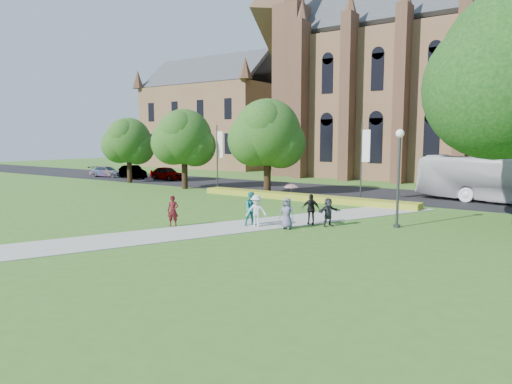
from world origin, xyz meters
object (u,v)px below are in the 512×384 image
Objects in this scene: car_1 at (133,172)px; pedestrian_0 at (173,211)px; tour_coach at (509,179)px; car_0 at (167,173)px; car_2 at (107,172)px; streetlamp at (399,166)px.

car_1 is 2.81× the size of pedestrian_0.
tour_coach is 39.22m from car_1.
car_0 is at bearing 105.31° from pedestrian_0.
pedestrian_0 is (20.44, -19.70, 0.09)m from car_0.
car_0 reaches higher than car_2.
pedestrian_0 is (-10.04, -6.67, -2.42)m from streetlamp.
streetlamp is 14.00m from tour_coach.
streetlamp is 33.25m from car_0.
car_0 is 1.01× the size of car_2.
pedestrian_0 is at bearing -146.40° from streetlamp.
pedestrian_0 is at bearing -109.51° from car_1.
car_1 is (-4.76, -0.93, 0.01)m from car_0.
car_0 is at bearing 156.86° from streetlamp.
car_0 is at bearing 101.09° from tour_coach.
streetlamp reaches higher than car_1.
car_2 is (-9.16, -1.23, -0.12)m from car_0.
pedestrian_0 is (29.61, -18.47, 0.21)m from car_2.
tour_coach reaches higher than pedestrian_0.
streetlamp is 3.15× the size of pedestrian_0.
streetlamp is 12.30m from pedestrian_0.
tour_coach reaches higher than car_1.
tour_coach is (3.93, 13.35, -1.50)m from streetlamp.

